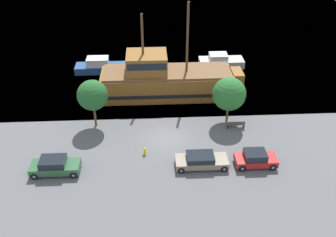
{
  "coord_description": "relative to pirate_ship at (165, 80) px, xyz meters",
  "views": [
    {
      "loc": [
        -1.53,
        -31.42,
        22.66
      ],
      "look_at": [
        0.25,
        2.0,
        1.2
      ],
      "focal_mm": 40.0,
      "sensor_mm": 36.0,
      "label": 1
    }
  ],
  "objects": [
    {
      "name": "bench_promenade_east",
      "position": [
        7.25,
        -7.89,
        -1.58
      ],
      "size": [
        1.87,
        0.45,
        0.85
      ],
      "color": "#4C4742",
      "rests_on": "ground_plane"
    },
    {
      "name": "moored_boat_dockside",
      "position": [
        -8.58,
        7.06,
        -1.27
      ],
      "size": [
        7.34,
        2.43,
        2.04
      ],
      "color": "navy",
      "rests_on": "water_surface"
    },
    {
      "name": "ground_plane",
      "position": [
        -0.31,
        -9.51,
        -2.02
      ],
      "size": [
        160.0,
        160.0,
        0.0
      ],
      "primitive_type": "plane",
      "color": "#5B5B5E"
    },
    {
      "name": "parked_car_curb_front",
      "position": [
        2.68,
        -14.04,
        -1.36
      ],
      "size": [
        4.86,
        2.01,
        1.32
      ],
      "color": "#7F705B",
      "rests_on": "ground_plane"
    },
    {
      "name": "tree_row_mideast",
      "position": [
        6.48,
        -6.63,
        1.47
      ],
      "size": [
        3.58,
        3.58,
        5.29
      ],
      "color": "brown",
      "rests_on": "ground_plane"
    },
    {
      "name": "moored_boat_outer",
      "position": [
        8.29,
        7.9,
        -1.3
      ],
      "size": [
        6.26,
        2.58,
        1.88
      ],
      "color": "#B7B2A8",
      "rests_on": "water_surface"
    },
    {
      "name": "parked_car_curb_rear",
      "position": [
        -10.71,
        -14.21,
        -1.26
      ],
      "size": [
        4.42,
        1.96,
        1.55
      ],
      "color": "#2D5B38",
      "rests_on": "ground_plane"
    },
    {
      "name": "pirate_ship",
      "position": [
        0.0,
        0.0,
        0.0
      ],
      "size": [
        17.2,
        5.1,
        11.44
      ],
      "color": "brown",
      "rests_on": "water_surface"
    },
    {
      "name": "fire_hydrant",
      "position": [
        -2.57,
        -11.96,
        -1.61
      ],
      "size": [
        0.42,
        0.25,
        0.76
      ],
      "color": "yellow",
      "rests_on": "ground_plane"
    },
    {
      "name": "parked_car_curb_mid",
      "position": [
        7.75,
        -14.15,
        -1.28
      ],
      "size": [
        3.84,
        1.89,
        1.5
      ],
      "color": "#B21E1E",
      "rests_on": "ground_plane"
    },
    {
      "name": "water_surface",
      "position": [
        -0.31,
        34.49,
        -2.02
      ],
      "size": [
        80.0,
        80.0,
        0.0
      ],
      "primitive_type": "plane",
      "color": "#33566B",
      "rests_on": "ground"
    },
    {
      "name": "tree_row_east",
      "position": [
        -7.87,
        -6.59,
        1.72
      ],
      "size": [
        3.22,
        3.22,
        5.37
      ],
      "color": "brown",
      "rests_on": "ground_plane"
    }
  ]
}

